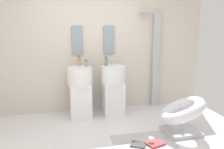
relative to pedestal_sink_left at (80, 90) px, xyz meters
name	(u,v)px	position (x,y,z in m)	size (l,w,h in m)	color
ground_plane	(111,144)	(0.33, -1.20, -0.55)	(4.80, 3.60, 0.04)	silver
rear_partition	(93,48)	(0.33, 0.45, 0.77)	(4.80, 0.10, 2.60)	beige
pedestal_sink_left	(80,90)	(0.00, 0.00, 0.00)	(0.47, 0.47, 1.09)	white
pedestal_sink_right	(113,88)	(0.65, 0.00, 0.00)	(0.47, 0.47, 1.09)	white
vanity_mirror_left	(77,40)	(0.00, 0.38, 0.94)	(0.22, 0.03, 0.56)	#8C9EA8
vanity_mirror_right	(109,40)	(0.65, 0.38, 0.94)	(0.22, 0.03, 0.56)	#8C9EA8
shower_column	(155,58)	(1.67, 0.33, 0.55)	(0.49, 0.24, 2.05)	#B7BABF
lounge_chair	(182,113)	(1.55, -1.13, -0.18)	(1.02, 1.02, 0.65)	#B7BABF
area_rug	(143,142)	(0.81, -1.32, -0.53)	(0.91, 0.68, 0.01)	#B2B2B7
magazine_red	(155,143)	(0.96, -1.43, -0.51)	(0.25, 0.20, 0.03)	#B73838
magazine_charcoal	(138,145)	(0.71, -1.40, -0.51)	(0.22, 0.19, 0.02)	#38383D
coffee_mug	(151,141)	(0.90, -1.40, -0.47)	(0.08, 0.08, 0.10)	white
soap_bottle_grey	(86,63)	(0.13, 0.05, 0.51)	(0.05, 0.05, 0.13)	#99999E
soap_bottle_blue	(106,62)	(0.53, 0.05, 0.53)	(0.05, 0.05, 0.17)	#4C72B7
soap_bottle_amber	(79,61)	(0.01, 0.17, 0.55)	(0.06, 0.06, 0.20)	#C68C38
soap_bottle_green	(106,61)	(0.51, 0.04, 0.54)	(0.05, 0.05, 0.18)	#59996B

